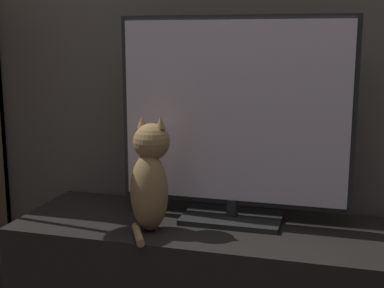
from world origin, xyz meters
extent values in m
cube|color=black|center=(0.00, 0.91, 0.21)|extent=(1.56, 0.53, 0.42)
cube|color=black|center=(0.04, 0.98, 0.43)|extent=(0.38, 0.23, 0.02)
cylinder|color=black|center=(0.04, 0.98, 0.47)|extent=(0.04, 0.04, 0.07)
cube|color=black|center=(0.04, 0.99, 0.85)|extent=(0.89, 0.02, 0.72)
cube|color=silver|center=(0.04, 0.98, 0.85)|extent=(0.85, 0.01, 0.68)
ellipsoid|color=#997547|center=(-0.23, 0.79, 0.57)|extent=(0.16, 0.14, 0.29)
ellipsoid|color=silver|center=(-0.23, 0.84, 0.55)|extent=(0.08, 0.05, 0.16)
sphere|color=#997547|center=(-0.23, 0.82, 0.75)|extent=(0.15, 0.15, 0.14)
cone|color=#997547|center=(-0.27, 0.82, 0.82)|extent=(0.04, 0.04, 0.04)
cone|color=#997547|center=(-0.19, 0.81, 0.82)|extent=(0.04, 0.04, 0.04)
cylinder|color=#997547|center=(-0.24, 0.70, 0.44)|extent=(0.11, 0.17, 0.03)
camera|label=1|loc=(0.43, -0.98, 1.12)|focal=50.00mm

